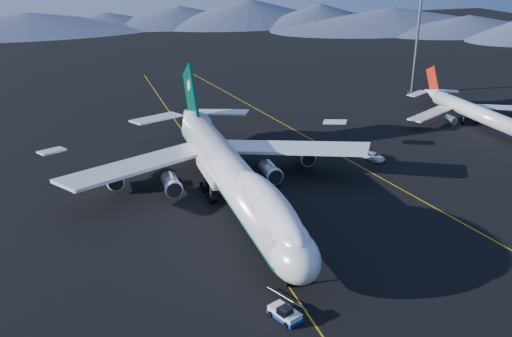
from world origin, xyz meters
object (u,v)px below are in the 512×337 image
object	(u,v)px
pushback_tug	(285,314)
floodlight_mast	(417,43)
service_van	(373,156)
second_jet	(472,111)
boeing_747	(233,175)

from	to	relation	value
pushback_tug	floodlight_mast	world-z (taller)	floodlight_mast
pushback_tug	service_van	xyz separation A→B (m)	(37.50, 45.06, 0.17)
service_van	second_jet	bearing A→B (deg)	6.80
boeing_747	service_van	world-z (taller)	boeing_747
pushback_tug	floodlight_mast	xyz separation A→B (m)	(77.37, 92.64, 14.32)
boeing_747	floodlight_mast	xyz separation A→B (m)	(74.37, 59.65, 9.10)
boeing_747	service_van	bearing A→B (deg)	19.29
second_jet	service_van	size ratio (longest dim) A/B	7.45
floodlight_mast	pushback_tug	bearing A→B (deg)	-129.87
second_jet	service_van	world-z (taller)	second_jet
service_van	pushback_tug	bearing A→B (deg)	-145.16
pushback_tug	second_jet	size ratio (longest dim) A/B	0.12
service_van	floodlight_mast	distance (m)	63.67
second_jet	pushback_tug	bearing A→B (deg)	-120.65
boeing_747	service_van	distance (m)	36.90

